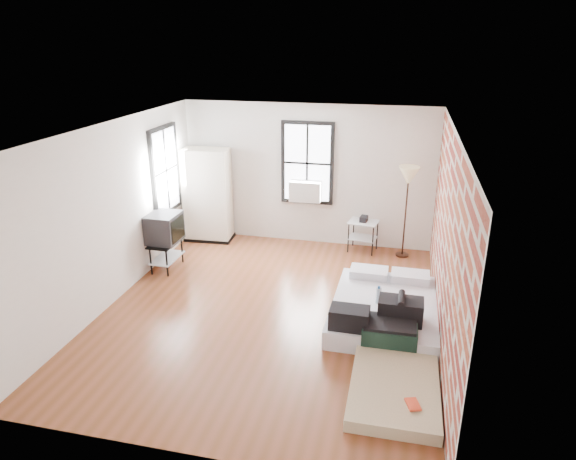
% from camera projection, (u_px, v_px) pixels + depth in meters
% --- Properties ---
extents(ground, '(6.00, 6.00, 0.00)m').
position_uv_depth(ground, '(270.00, 311.00, 7.94)').
color(ground, brown).
rests_on(ground, ground).
extents(room_shell, '(5.02, 6.02, 2.80)m').
position_uv_depth(room_shell, '(289.00, 198.00, 7.61)').
color(room_shell, silver).
rests_on(room_shell, ground).
extents(mattress_main, '(1.58, 2.13, 0.67)m').
position_uv_depth(mattress_main, '(385.00, 308.00, 7.65)').
color(mattress_main, white).
rests_on(mattress_main, ground).
extents(mattress_bare, '(1.04, 1.96, 0.42)m').
position_uv_depth(mattress_bare, '(394.00, 366.00, 6.41)').
color(mattress_bare, '#C9BA91').
rests_on(mattress_bare, ground).
extents(wardrobe, '(0.99, 0.61, 1.90)m').
position_uv_depth(wardrobe, '(208.00, 195.00, 10.44)').
color(wardrobe, black).
rests_on(wardrobe, ground).
extents(side_table, '(0.61, 0.52, 0.72)m').
position_uv_depth(side_table, '(363.00, 227.00, 10.00)').
color(side_table, black).
rests_on(side_table, ground).
extents(floor_lamp, '(0.38, 0.38, 1.76)m').
position_uv_depth(floor_lamp, '(408.00, 180.00, 9.41)').
color(floor_lamp, black).
rests_on(floor_lamp, ground).
extents(tv_stand, '(0.53, 0.75, 1.05)m').
position_uv_depth(tv_stand, '(165.00, 230.00, 9.13)').
color(tv_stand, black).
rests_on(tv_stand, ground).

